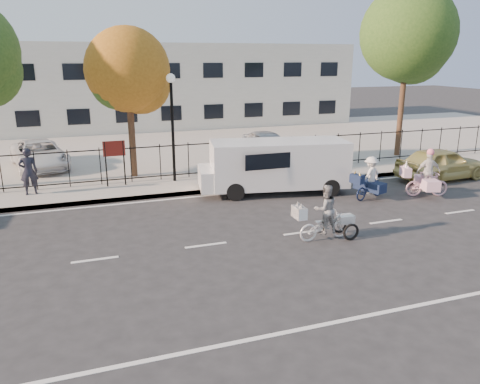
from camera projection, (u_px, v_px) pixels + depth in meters
name	position (u px, v px, depth m)	size (l,w,h in m)	color
ground	(206.00, 245.00, 13.16)	(120.00, 120.00, 0.00)	#333334
road_markings	(206.00, 245.00, 13.16)	(60.00, 9.52, 0.01)	silver
curb	(171.00, 195.00, 17.72)	(60.00, 0.10, 0.15)	#A8A399
sidewalk	(166.00, 188.00, 18.67)	(60.00, 2.20, 0.15)	#A8A399
parking_lot	(137.00, 148.00, 26.75)	(60.00, 15.60, 0.15)	#A8A399
iron_fence	(160.00, 162.00, 19.44)	(58.00, 0.06, 1.50)	black
building	(118.00, 86.00, 35.01)	(34.00, 10.00, 6.00)	silver
lamppost	(172.00, 109.00, 18.62)	(0.36, 0.36, 4.33)	black
street_sign	(114.00, 154.00, 18.35)	(0.85, 0.06, 1.80)	black
zebra_trike	(325.00, 219.00, 13.43)	(1.90, 0.72, 1.64)	white
unicorn_bike	(427.00, 179.00, 17.59)	(1.87, 1.35, 1.84)	#D5A2B2
bull_bike	(370.00, 182.00, 17.33)	(1.77, 1.25, 1.59)	#101937
white_van	(276.00, 164.00, 18.00)	(5.97, 2.83, 2.02)	white
gold_sedan	(441.00, 164.00, 20.03)	(1.66, 4.12, 1.40)	tan
pedestrian	(28.00, 171.00, 17.27)	(0.65, 0.42, 1.77)	black
lot_car_b	(39.00, 154.00, 21.51)	(2.10, 4.55, 1.26)	white
lot_car_d	(267.00, 145.00, 23.49)	(1.64, 4.08, 1.39)	#B3B7BC
tree_mid	(131.00, 74.00, 19.14)	(3.49, 3.45, 6.33)	#442D1D
tree_east	(409.00, 38.00, 22.97)	(4.66, 4.66, 8.54)	#442D1D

